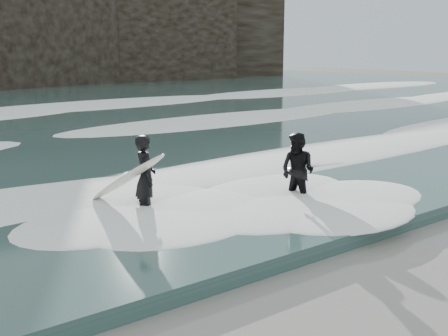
{
  "coord_description": "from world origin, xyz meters",
  "views": [
    {
      "loc": [
        -7.06,
        -3.06,
        3.57
      ],
      "look_at": [
        -0.01,
        6.17,
        1.0
      ],
      "focal_mm": 45.0,
      "sensor_mm": 36.0,
      "label": 1
    }
  ],
  "objects": [
    {
      "name": "foam_near",
      "position": [
        0.0,
        9.0,
        0.4
      ],
      "size": [
        60.0,
        3.2,
        0.2
      ],
      "primitive_type": "ellipsoid",
      "color": "white",
      "rests_on": "sea"
    },
    {
      "name": "foam_mid",
      "position": [
        0.0,
        16.0,
        0.42
      ],
      "size": [
        60.0,
        4.0,
        0.24
      ],
      "primitive_type": "ellipsoid",
      "color": "white",
      "rests_on": "sea"
    },
    {
      "name": "surfer_left",
      "position": [
        -1.62,
        6.87,
        0.89
      ],
      "size": [
        1.33,
        2.1,
        1.77
      ],
      "color": "black",
      "rests_on": "ground"
    },
    {
      "name": "surfer_right",
      "position": [
        1.55,
        5.48,
        0.85
      ],
      "size": [
        1.08,
        1.86,
        1.69
      ],
      "color": "black",
      "rests_on": "ground"
    }
  ]
}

